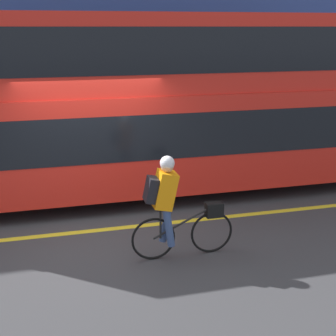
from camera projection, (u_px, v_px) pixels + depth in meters
name	position (u px, v px, depth m)	size (l,w,h in m)	color
ground_plane	(99.00, 230.00, 8.03)	(80.00, 80.00, 0.00)	#38383A
road_center_line	(99.00, 230.00, 8.03)	(50.00, 0.14, 0.01)	yellow
sidewalk_curb	(79.00, 158.00, 12.21)	(60.00, 1.72, 0.10)	#A8A399
bus	(158.00, 97.00, 9.38)	(9.21, 2.44, 3.60)	black
cyclist_on_bike	(172.00, 204.00, 6.85)	(1.58, 0.32, 1.60)	black
street_sign_post	(119.00, 96.00, 11.93)	(0.36, 0.09, 2.78)	#59595B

